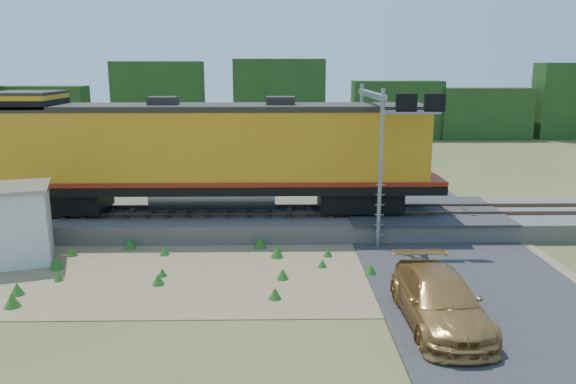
{
  "coord_description": "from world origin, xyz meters",
  "views": [
    {
      "loc": [
        0.38,
        -18.76,
        7.3
      ],
      "look_at": [
        0.78,
        3.0,
        2.4
      ],
      "focal_mm": 35.0,
      "sensor_mm": 36.0,
      "label": 1
    }
  ],
  "objects_px": {
    "shed": "(17,224)",
    "signal_gantry": "(380,123)",
    "locomotive": "(205,152)",
    "car": "(440,300)"
  },
  "relations": [
    {
      "from": "car",
      "to": "locomotive",
      "type": "bearing_deg",
      "value": 127.74
    },
    {
      "from": "locomotive",
      "to": "car",
      "type": "distance_m",
      "value": 12.93
    },
    {
      "from": "shed",
      "to": "signal_gantry",
      "type": "bearing_deg",
      "value": -3.88
    },
    {
      "from": "signal_gantry",
      "to": "car",
      "type": "height_order",
      "value": "signal_gantry"
    },
    {
      "from": "shed",
      "to": "car",
      "type": "distance_m",
      "value": 15.54
    },
    {
      "from": "locomotive",
      "to": "signal_gantry",
      "type": "height_order",
      "value": "signal_gantry"
    },
    {
      "from": "signal_gantry",
      "to": "locomotive",
      "type": "bearing_deg",
      "value": 175.19
    },
    {
      "from": "signal_gantry",
      "to": "car",
      "type": "xyz_separation_m",
      "value": [
        0.21,
        -9.23,
        -4.14
      ]
    },
    {
      "from": "locomotive",
      "to": "car",
      "type": "relative_size",
      "value": 3.99
    },
    {
      "from": "car",
      "to": "signal_gantry",
      "type": "bearing_deg",
      "value": 90.49
    }
  ]
}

